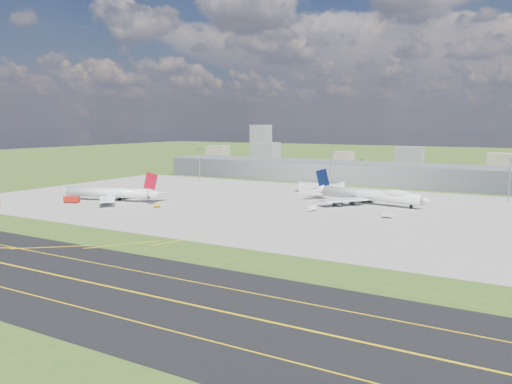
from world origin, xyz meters
The scene contains 24 objects.
ground centered at (0.00, 150.00, 0.00)m, with size 1400.00×1400.00×0.00m, color #37571B.
taxiway centered at (0.00, -110.00, 0.03)m, with size 1400.00×60.00×0.06m, color black.
apron centered at (10.00, 40.00, 0.04)m, with size 360.00×190.00×0.08m, color gray.
terminal centered at (0.00, 165.00, 7.50)m, with size 300.00×42.00×15.00m, color gray.
ops_building centered at (10.00, 100.00, 4.00)m, with size 26.00×16.00×8.00m, color silver.
mast_west centered at (-100.00, 115.00, 17.71)m, with size 3.50×2.00×25.90m.
mast_center centered at (10.00, 115.00, 17.71)m, with size 3.50×2.00×25.90m.
mast_east centered at (120.00, 115.00, 17.71)m, with size 3.50×2.00×25.90m.
airliner_red_twin centered at (-82.57, 3.30, 4.76)m, with size 64.15×49.06×17.88m.
airliner_blue_quad centered at (52.77, 66.34, 5.19)m, with size 71.43×55.51×18.69m.
fire_truck centered at (-97.19, -12.92, 1.91)m, with size 9.30×5.95×3.83m.
tug_yellow centered at (-44.66, -0.52, 0.93)m, with size 4.09×3.92×1.80m.
van_white_near centered at (32.85, 30.04, 1.41)m, with size 3.65×6.01×2.82m.
van_white_far centered at (72.20, 30.23, 1.29)m, with size 4.97×2.46×2.55m.
bldg_far_w centered at (-220.00, 320.00, 9.00)m, with size 24.00×20.00×18.00m, color gray.
bldg_w centered at (-140.00, 300.00, 12.00)m, with size 28.00×22.00×24.00m, color slate.
bldg_cw centered at (-60.00, 340.00, 7.00)m, with size 20.00×18.00×14.00m, color gray.
bldg_c centered at (20.00, 310.00, 11.00)m, with size 26.00×20.00×22.00m, color slate.
bldg_ce centered at (100.00, 350.00, 8.00)m, with size 22.00×24.00×16.00m, color gray.
bldg_tall_w centered at (-180.00, 360.00, 22.00)m, with size 22.00×20.00×44.00m, color slate.
tree_far_w centered at (-200.00, 270.00, 5.18)m, with size 7.20×7.20×8.80m.
tree_w centered at (-110.00, 265.00, 4.86)m, with size 6.75×6.75×8.25m.
tree_c centered at (-20.00, 280.00, 5.84)m, with size 8.10×8.10×9.90m.
tree_e centered at (70.00, 275.00, 5.51)m, with size 7.65×7.65×9.35m.
Camera 1 is at (133.38, -206.10, 44.80)m, focal length 35.00 mm.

